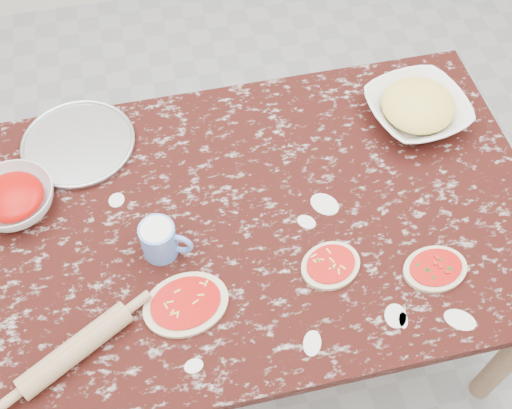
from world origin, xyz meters
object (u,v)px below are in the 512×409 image
object	(u,v)px
sauce_bowl	(14,200)
cheese_bowl	(417,110)
pizza_tray	(78,144)
flour_mug	(160,240)
worktable	(256,230)
rolling_pin	(76,349)

from	to	relation	value
sauce_bowl	cheese_bowl	xyz separation A→B (m)	(1.20, 0.07, 0.00)
pizza_tray	cheese_bowl	size ratio (longest dim) A/B	1.12
pizza_tray	sauce_bowl	xyz separation A→B (m)	(-0.18, -0.19, 0.03)
sauce_bowl	flour_mug	distance (m)	0.44
worktable	flour_mug	world-z (taller)	flour_mug
flour_mug	rolling_pin	world-z (taller)	flour_mug
worktable	pizza_tray	distance (m)	0.59
pizza_tray	flour_mug	distance (m)	0.46
sauce_bowl	flour_mug	world-z (taller)	flour_mug
worktable	flour_mug	distance (m)	0.31
pizza_tray	flour_mug	world-z (taller)	flour_mug
pizza_tray	rolling_pin	size ratio (longest dim) A/B	1.12
sauce_bowl	cheese_bowl	size ratio (longest dim) A/B	0.77
worktable	flour_mug	size ratio (longest dim) A/B	11.77
sauce_bowl	cheese_bowl	distance (m)	1.21
pizza_tray	flour_mug	xyz separation A→B (m)	(0.20, -0.42, 0.05)
sauce_bowl	flour_mug	xyz separation A→B (m)	(0.38, -0.23, 0.02)
rolling_pin	flour_mug	bearing A→B (deg)	45.23
worktable	rolling_pin	xyz separation A→B (m)	(-0.51, -0.30, 0.11)
rolling_pin	pizza_tray	bearing A→B (deg)	86.41
pizza_tray	sauce_bowl	size ratio (longest dim) A/B	1.45
worktable	sauce_bowl	world-z (taller)	sauce_bowl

